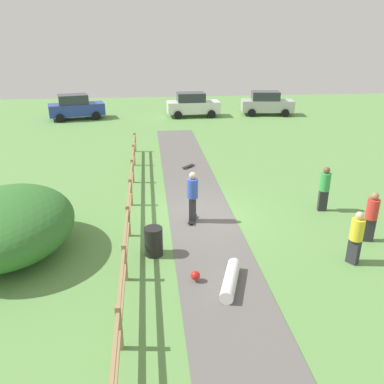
{
  "coord_description": "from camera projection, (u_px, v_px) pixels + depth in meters",
  "views": [
    {
      "loc": [
        -1.83,
        -13.21,
        6.29
      ],
      "look_at": [
        -0.35,
        -0.09,
        1.0
      ],
      "focal_mm": 37.04,
      "sensor_mm": 36.0,
      "label": 1
    }
  ],
  "objects": [
    {
      "name": "ground_plane",
      "position": [
        201.0,
        216.0,
        14.71
      ],
      "size": [
        60.0,
        60.0,
        0.0
      ],
      "primitive_type": "plane",
      "color": "#60934C"
    },
    {
      "name": "bystander_red",
      "position": [
        372.0,
        215.0,
        12.6
      ],
      "size": [
        0.47,
        0.47,
        1.69
      ],
      "color": "#2D2D33",
      "rests_on": "ground_plane"
    },
    {
      "name": "bystander_yellow",
      "position": [
        356.0,
        235.0,
        11.36
      ],
      "size": [
        0.52,
        0.52,
        1.65
      ],
      "color": "#2D2D33",
      "rests_on": "ground_plane"
    },
    {
      "name": "wooden_fence",
      "position": [
        129.0,
        202.0,
        14.2
      ],
      "size": [
        0.12,
        18.12,
        1.1
      ],
      "color": "#997A51",
      "rests_on": "ground_plane"
    },
    {
      "name": "bush_large",
      "position": [
        8.0,
        224.0,
        11.86
      ],
      "size": [
        3.84,
        4.61,
        1.97
      ],
      "primitive_type": "ellipsoid",
      "color": "#33702D",
      "rests_on": "ground_plane"
    },
    {
      "name": "skater_riding",
      "position": [
        193.0,
        194.0,
        13.87
      ],
      "size": [
        0.47,
        0.82,
        1.85
      ],
      "color": "black",
      "rests_on": "asphalt_path"
    },
    {
      "name": "parked_car_silver",
      "position": [
        267.0,
        103.0,
        32.65
      ],
      "size": [
        4.4,
        2.45,
        1.92
      ],
      "color": "#B7B7BC",
      "rests_on": "ground_plane"
    },
    {
      "name": "asphalt_path",
      "position": [
        201.0,
        215.0,
        14.71
      ],
      "size": [
        2.4,
        28.0,
        0.02
      ],
      "primitive_type": "cube",
      "color": "#605E5B",
      "rests_on": "ground_plane"
    },
    {
      "name": "skater_fallen",
      "position": [
        228.0,
        280.0,
        10.54
      ],
      "size": [
        1.48,
        1.7,
        0.36
      ],
      "color": "white",
      "rests_on": "asphalt_path"
    },
    {
      "name": "trash_bin",
      "position": [
        154.0,
        241.0,
        11.97
      ],
      "size": [
        0.56,
        0.56,
        0.9
      ],
      "primitive_type": "cylinder",
      "color": "black",
      "rests_on": "ground_plane"
    },
    {
      "name": "bystander_green",
      "position": [
        325.0,
        187.0,
        14.8
      ],
      "size": [
        0.42,
        0.42,
        1.75
      ],
      "color": "#2D2D33",
      "rests_on": "ground_plane"
    },
    {
      "name": "skateboard_loose",
      "position": [
        188.0,
        166.0,
        19.93
      ],
      "size": [
        0.71,
        0.71,
        0.08
      ],
      "color": "black",
      "rests_on": "asphalt_path"
    },
    {
      "name": "parked_car_blue",
      "position": [
        76.0,
        107.0,
        31.03
      ],
      "size": [
        4.49,
        2.75,
        1.92
      ],
      "color": "#283D99",
      "rests_on": "ground_plane"
    },
    {
      "name": "parked_car_white",
      "position": [
        193.0,
        105.0,
        32.0
      ],
      "size": [
        4.25,
        2.1,
        1.92
      ],
      "color": "silver",
      "rests_on": "ground_plane"
    }
  ]
}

